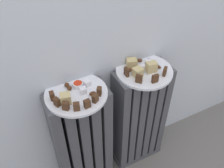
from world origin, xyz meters
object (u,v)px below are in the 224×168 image
at_px(radiator_right, 139,119).
at_px(jam_bowl_left, 78,84).
at_px(radiator_left, 83,142).
at_px(plate_right, 144,71).
at_px(fork, 142,68).
at_px(plate_left, 76,94).

bearing_deg(radiator_right, jam_bowl_left, 174.20).
relative_size(radiator_left, plate_right, 2.48).
bearing_deg(fork, radiator_right, -74.74).
xyz_separation_m(plate_left, fork, (0.33, 0.02, 0.01)).
relative_size(plate_right, jam_bowl_left, 5.89).
relative_size(radiator_right, fork, 6.31).
bearing_deg(jam_bowl_left, radiator_left, -123.92).
bearing_deg(plate_right, radiator_left, 180.00).
distance_m(plate_left, jam_bowl_left, 0.04).
height_order(radiator_left, fork, fork).
xyz_separation_m(radiator_left, plate_right, (0.33, 0.00, 0.33)).
xyz_separation_m(radiator_left, plate_left, (0.00, 0.00, 0.33)).
height_order(plate_right, jam_bowl_left, jam_bowl_left).
distance_m(plate_left, fork, 0.33).
bearing_deg(plate_left, radiator_left, 0.00).
xyz_separation_m(radiator_left, jam_bowl_left, (0.02, 0.03, 0.35)).
bearing_deg(plate_right, radiator_right, 0.00).
distance_m(radiator_right, plate_left, 0.47).
bearing_deg(radiator_right, fork, 105.26).
bearing_deg(plate_left, plate_right, 0.00).
bearing_deg(plate_right, plate_left, 180.00).
relative_size(plate_left, jam_bowl_left, 5.89).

